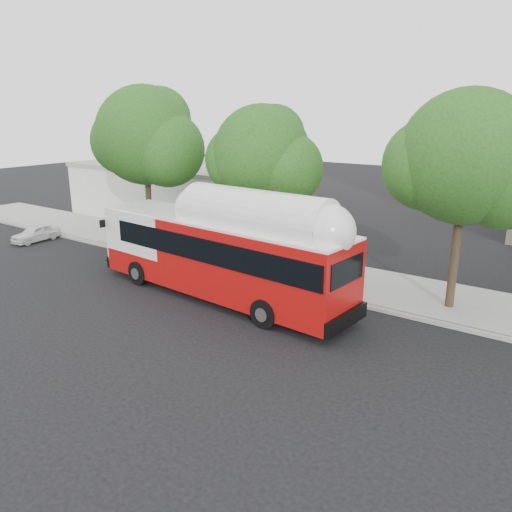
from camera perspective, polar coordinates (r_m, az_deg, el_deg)
The scene contains 11 objects.
ground at distance 22.21m, azimuth -6.14°, elevation -5.62°, with size 120.00×120.00×0.00m, color black.
sidewalk at distance 27.10m, azimuth 2.92°, elevation -1.28°, with size 60.00×5.00×0.15m, color gray.
curb_strip at distance 25.04m, azimuth -0.27°, elevation -2.76°, with size 60.00×0.30×0.15m, color gray.
red_curb_segment at distance 26.80m, azimuth -5.50°, elevation -1.53°, with size 10.00×0.32×0.16m, color maroon.
street_tree_left at distance 30.60m, azimuth -11.86°, elevation 12.89°, with size 6.67×5.80×9.74m.
street_tree_mid at distance 25.89m, azimuth 1.45°, elevation 11.10°, with size 5.75×5.00×8.62m.
street_tree_right at distance 21.76m, azimuth 24.01°, elevation 9.64°, with size 6.21×5.40×9.18m.
low_commercial_bldg at distance 40.86m, azimuth -8.15°, elevation 7.57°, with size 16.20×10.20×4.25m.
transit_bus at distance 22.42m, azimuth -4.09°, elevation -0.10°, with size 14.22×3.89×4.16m.
parked_car at distance 35.65m, azimuth -23.87°, elevation 2.41°, with size 3.18×1.28×1.08m, color silver.
signal_pole at distance 28.13m, azimuth -7.93°, elevation 3.52°, with size 0.12×0.39×4.09m.
Camera 1 is at (13.73, -15.37, 8.27)m, focal length 35.00 mm.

